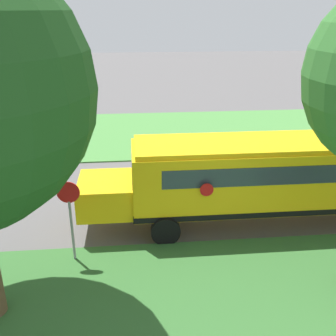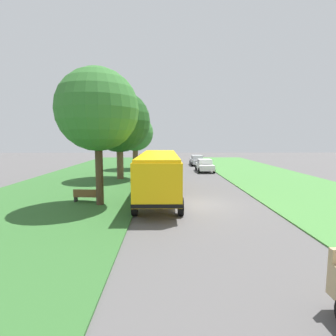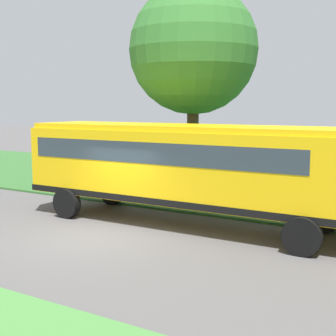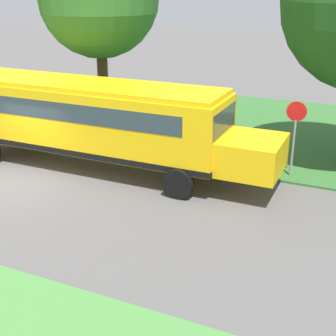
% 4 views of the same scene
% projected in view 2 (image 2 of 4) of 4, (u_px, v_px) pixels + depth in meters
% --- Properties ---
extents(ground_plane, '(120.00, 120.00, 0.00)m').
position_uv_depth(ground_plane, '(200.00, 205.00, 16.62)').
color(ground_plane, '#565454').
extents(grass_verge, '(12.00, 80.00, 0.08)m').
position_uv_depth(grass_verge, '(42.00, 205.00, 16.47)').
color(grass_verge, '#33662D').
rests_on(grass_verge, ground).
extents(school_bus, '(2.84, 12.42, 3.16)m').
position_uv_depth(school_bus, '(159.00, 171.00, 18.02)').
color(school_bus, yellow).
rests_on(school_bus, ground).
extents(car_white_nearest, '(2.02, 4.40, 1.56)m').
position_uv_depth(car_white_nearest, '(205.00, 165.00, 32.93)').
color(car_white_nearest, silver).
rests_on(car_white_nearest, ground).
extents(car_silver_middle, '(2.02, 4.40, 1.56)m').
position_uv_depth(car_silver_middle, '(197.00, 160.00, 40.64)').
color(car_silver_middle, '#B7B7BC').
rests_on(car_silver_middle, ground).
extents(oak_tree_beside_bus, '(4.99, 4.99, 8.40)m').
position_uv_depth(oak_tree_beside_bus, '(99.00, 111.00, 15.70)').
color(oak_tree_beside_bus, '#4C3826').
rests_on(oak_tree_beside_bus, ground).
extents(oak_tree_roadside_mid, '(6.17, 6.17, 8.95)m').
position_uv_depth(oak_tree_roadside_mid, '(118.00, 121.00, 26.15)').
color(oak_tree_roadside_mid, brown).
rests_on(oak_tree_roadside_mid, ground).
extents(oak_tree_far_end, '(4.83, 4.83, 7.32)m').
position_uv_depth(oak_tree_far_end, '(135.00, 132.00, 34.81)').
color(oak_tree_far_end, brown).
rests_on(oak_tree_far_end, ground).
extents(stop_sign, '(0.08, 0.68, 2.74)m').
position_uv_depth(stop_sign, '(140.00, 164.00, 24.83)').
color(stop_sign, gray).
rests_on(stop_sign, ground).
extents(park_bench, '(1.63, 0.62, 0.92)m').
position_uv_depth(park_bench, '(86.00, 196.00, 17.00)').
color(park_bench, brown).
rests_on(park_bench, ground).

